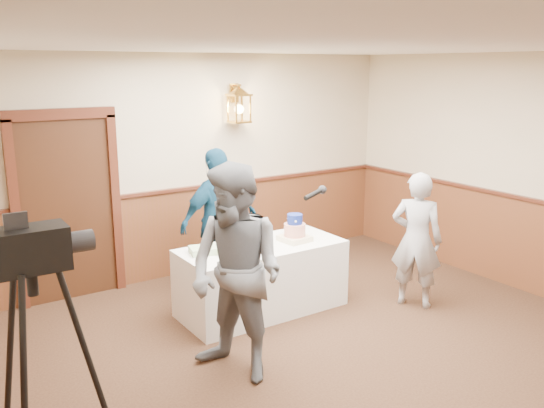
{
  "coord_description": "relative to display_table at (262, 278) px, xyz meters",
  "views": [
    {
      "loc": [
        -3.17,
        -3.1,
        2.63
      ],
      "look_at": [
        0.03,
        1.7,
        1.25
      ],
      "focal_mm": 38.0,
      "sensor_mm": 36.0,
      "label": 1
    }
  ],
  "objects": [
    {
      "name": "sheet_cake_green",
      "position": [
        -0.64,
        0.11,
        0.41
      ],
      "size": [
        0.33,
        0.29,
        0.07
      ],
      "primitive_type": "cube",
      "rotation": [
        0.0,
        0.0,
        -0.22
      ],
      "color": "#A8D496",
      "rests_on": "display_table"
    },
    {
      "name": "baker",
      "position": [
        1.51,
        -0.82,
        0.39
      ],
      "size": [
        0.61,
        0.67,
        1.53
      ],
      "primitive_type": "imported",
      "rotation": [
        0.0,
        0.0,
        2.15
      ],
      "color": "#9C9DA2",
      "rests_on": "ground"
    },
    {
      "name": "sheet_cake_yellow",
      "position": [
        -0.33,
        -0.02,
        0.41
      ],
      "size": [
        0.47,
        0.43,
        0.08
      ],
      "primitive_type": "cube",
      "rotation": [
        0.0,
        0.0,
        -0.42
      ],
      "color": "#F6F693",
      "rests_on": "display_table"
    },
    {
      "name": "tv_camera_rig",
      "position": [
        -2.62,
        -1.64,
        0.41
      ],
      "size": [
        0.68,
        0.64,
        1.75
      ],
      "rotation": [
        0.0,
        0.0,
        -0.01
      ],
      "color": "black",
      "rests_on": "ground"
    },
    {
      "name": "display_table",
      "position": [
        0.0,
        0.0,
        0.0
      ],
      "size": [
        1.8,
        0.8,
        0.75
      ],
      "primitive_type": "cube",
      "color": "white",
      "rests_on": "ground"
    },
    {
      "name": "ground",
      "position": [
        -0.03,
        -1.9,
        -0.38
      ],
      "size": [
        7.0,
        7.0,
        0.0
      ],
      "primitive_type": "plane",
      "color": "black",
      "rests_on": "ground"
    },
    {
      "name": "tiered_cake",
      "position": [
        0.39,
        -0.07,
        0.49
      ],
      "size": [
        0.32,
        0.32,
        0.31
      ],
      "rotation": [
        0.0,
        0.0,
        0.08
      ],
      "color": "beige",
      "rests_on": "display_table"
    },
    {
      "name": "room_shell",
      "position": [
        -0.08,
        -1.45,
        1.15
      ],
      "size": [
        6.02,
        7.02,
        2.81
      ],
      "color": "#BCB08D",
      "rests_on": "ground"
    },
    {
      "name": "interviewer",
      "position": [
        -0.92,
        -1.04,
        0.56
      ],
      "size": [
        1.64,
        1.1,
        1.87
      ],
      "rotation": [
        0.0,
        0.0,
        -1.22
      ],
      "color": "slate",
      "rests_on": "ground"
    },
    {
      "name": "assistant_p",
      "position": [
        -0.11,
        0.73,
        0.49
      ],
      "size": [
        1.04,
        0.48,
        1.73
      ],
      "primitive_type": "imported",
      "rotation": [
        0.0,
        0.0,
        3.2
      ],
      "color": "navy",
      "rests_on": "ground"
    }
  ]
}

